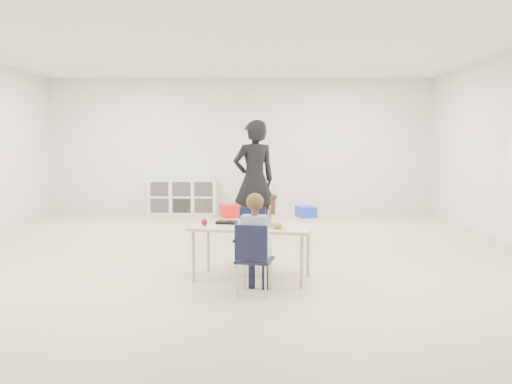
{
  "coord_description": "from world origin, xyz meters",
  "views": [
    {
      "loc": [
        0.4,
        -6.89,
        1.5
      ],
      "look_at": [
        0.35,
        -0.02,
        0.85
      ],
      "focal_mm": 38.0,
      "sensor_mm": 36.0,
      "label": 1
    }
  ],
  "objects_px": {
    "cubby_shelf": "(183,196)",
    "table": "(252,252)",
    "adult": "(254,180)",
    "child": "(255,238)",
    "chair_near": "(255,259)"
  },
  "relations": [
    {
      "from": "table",
      "to": "cubby_shelf",
      "type": "relative_size",
      "value": 0.99
    },
    {
      "from": "child",
      "to": "cubby_shelf",
      "type": "distance_m",
      "value": 6.16
    },
    {
      "from": "table",
      "to": "adult",
      "type": "bearing_deg",
      "value": 102.16
    },
    {
      "from": "chair_near",
      "to": "adult",
      "type": "relative_size",
      "value": 0.39
    },
    {
      "from": "table",
      "to": "cubby_shelf",
      "type": "height_order",
      "value": "cubby_shelf"
    },
    {
      "from": "chair_near",
      "to": "adult",
      "type": "height_order",
      "value": "adult"
    },
    {
      "from": "cubby_shelf",
      "to": "adult",
      "type": "distance_m",
      "value": 3.42
    },
    {
      "from": "adult",
      "to": "table",
      "type": "bearing_deg",
      "value": 68.13
    },
    {
      "from": "cubby_shelf",
      "to": "adult",
      "type": "relative_size",
      "value": 0.77
    },
    {
      "from": "chair_near",
      "to": "child",
      "type": "bearing_deg",
      "value": 12.12
    },
    {
      "from": "adult",
      "to": "child",
      "type": "bearing_deg",
      "value": 68.77
    },
    {
      "from": "child",
      "to": "adult",
      "type": "distance_m",
      "value": 2.97
    },
    {
      "from": "chair_near",
      "to": "adult",
      "type": "distance_m",
      "value": 3.0
    },
    {
      "from": "table",
      "to": "adult",
      "type": "distance_m",
      "value": 2.46
    },
    {
      "from": "cubby_shelf",
      "to": "table",
      "type": "bearing_deg",
      "value": -74.3
    }
  ]
}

